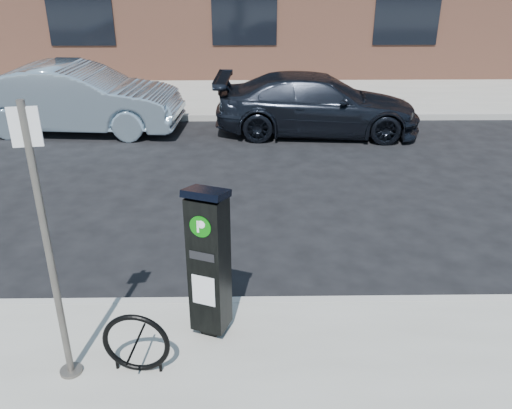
{
  "coord_description": "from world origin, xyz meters",
  "views": [
    {
      "loc": [
        0.1,
        -5.43,
        3.99
      ],
      "look_at": [
        0.19,
        0.5,
        1.18
      ],
      "focal_mm": 38.0,
      "sensor_mm": 36.0,
      "label": 1
    }
  ],
  "objects_px": {
    "sign_pole": "(49,253)",
    "car_silver": "(78,98)",
    "car_dark": "(317,104)",
    "parking_kiosk": "(209,262)",
    "bike_rack": "(136,343)"
  },
  "relations": [
    {
      "from": "sign_pole",
      "to": "car_silver",
      "type": "xyz_separation_m",
      "value": [
        -2.24,
        8.45,
        -0.73
      ]
    },
    {
      "from": "car_silver",
      "to": "car_dark",
      "type": "height_order",
      "value": "car_silver"
    },
    {
      "from": "car_silver",
      "to": "sign_pole",
      "type": "bearing_deg",
      "value": -160.69
    },
    {
      "from": "parking_kiosk",
      "to": "bike_rack",
      "type": "xyz_separation_m",
      "value": [
        -0.7,
        -0.6,
        -0.57
      ]
    },
    {
      "from": "bike_rack",
      "to": "car_dark",
      "type": "height_order",
      "value": "car_dark"
    },
    {
      "from": "sign_pole",
      "to": "car_silver",
      "type": "bearing_deg",
      "value": 96.16
    },
    {
      "from": "sign_pole",
      "to": "car_silver",
      "type": "height_order",
      "value": "sign_pole"
    },
    {
      "from": "sign_pole",
      "to": "bike_rack",
      "type": "relative_size",
      "value": 4.06
    },
    {
      "from": "parking_kiosk",
      "to": "car_silver",
      "type": "distance_m",
      "value": 8.62
    },
    {
      "from": "sign_pole",
      "to": "bike_rack",
      "type": "xyz_separation_m",
      "value": [
        0.67,
        0.03,
        -1.04
      ]
    },
    {
      "from": "parking_kiosk",
      "to": "car_silver",
      "type": "relative_size",
      "value": 0.36
    },
    {
      "from": "bike_rack",
      "to": "car_dark",
      "type": "xyz_separation_m",
      "value": [
        2.73,
        8.2,
        0.21
      ]
    },
    {
      "from": "car_dark",
      "to": "sign_pole",
      "type": "bearing_deg",
      "value": 161.26
    },
    {
      "from": "bike_rack",
      "to": "car_silver",
      "type": "bearing_deg",
      "value": 115.31
    },
    {
      "from": "parking_kiosk",
      "to": "bike_rack",
      "type": "bearing_deg",
      "value": -118.3
    }
  ]
}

